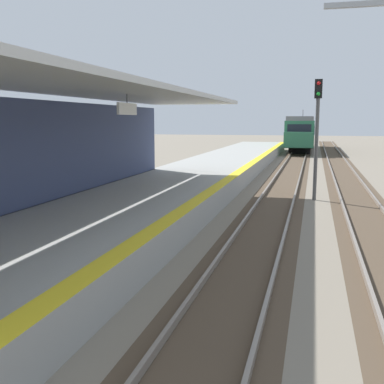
{
  "coord_description": "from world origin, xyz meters",
  "views": [
    {
      "loc": [
        3.37,
        -0.65,
        3.48
      ],
      "look_at": [
        1.11,
        8.04,
        2.1
      ],
      "focal_mm": 43.84,
      "sensor_mm": 36.0,
      "label": 1
    }
  ],
  "objects": [
    {
      "name": "approaching_train",
      "position": [
        1.9,
        55.71,
        2.18
      ],
      "size": [
        2.93,
        19.6,
        4.76
      ],
      "color": "#286647",
      "rests_on": "ground"
    },
    {
      "name": "track_pair_middle",
      "position": [
        5.3,
        20.0,
        0.05
      ],
      "size": [
        2.34,
        120.0,
        0.16
      ],
      "color": "#4C3D2D",
      "rests_on": "ground"
    },
    {
      "name": "track_pair_nearest_platform",
      "position": [
        1.9,
        20.0,
        0.05
      ],
      "size": [
        2.34,
        120.0,
        0.16
      ],
      "color": "#4C3D2D",
      "rests_on": "ground"
    },
    {
      "name": "rail_signal_post",
      "position": [
        3.46,
        20.39,
        3.19
      ],
      "size": [
        0.32,
        0.34,
        5.2
      ],
      "color": "#4C4C4C",
      "rests_on": "ground"
    },
    {
      "name": "station_building_with_canopy",
      "position": [
        -4.3,
        10.89,
        2.66
      ],
      "size": [
        4.85,
        24.0,
        4.43
      ],
      "color": "#4C4C4C",
      "rests_on": "ground"
    },
    {
      "name": "station_platform",
      "position": [
        -2.5,
        16.0,
        0.45
      ],
      "size": [
        5.0,
        80.0,
        0.91
      ],
      "color": "#999993",
      "rests_on": "ground"
    }
  ]
}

